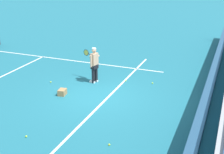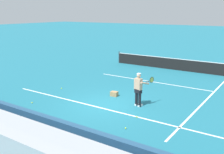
# 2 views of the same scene
# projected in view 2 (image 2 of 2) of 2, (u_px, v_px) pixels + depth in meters

# --- Properties ---
(ground_plane) EXTENTS (160.00, 160.00, 0.00)m
(ground_plane) POSITION_uv_depth(u_px,v_px,m) (106.00, 105.00, 13.52)
(ground_plane) COLOR #1E6B7F
(court_baseline_white) EXTENTS (12.00, 0.10, 0.01)m
(court_baseline_white) POSITION_uv_depth(u_px,v_px,m) (100.00, 108.00, 13.12)
(court_baseline_white) COLOR white
(court_baseline_white) RESTS_ON ground
(court_sideline_white) EXTENTS (0.10, 12.00, 0.01)m
(court_sideline_white) POSITION_uv_depth(u_px,v_px,m) (208.00, 98.00, 14.52)
(court_sideline_white) COLOR white
(court_sideline_white) RESTS_ON ground
(court_service_line_white) EXTENTS (8.22, 0.10, 0.01)m
(court_service_line_white) POSITION_uv_depth(u_px,v_px,m) (152.00, 82.00, 17.94)
(court_service_line_white) COLOR white
(court_service_line_white) RESTS_ON ground
(back_wall_sponsor_board) EXTENTS (26.01, 0.25, 1.10)m
(back_wall_sponsor_board) POSITION_uv_depth(u_px,v_px,m) (35.00, 126.00, 9.72)
(back_wall_sponsor_board) COLOR navy
(back_wall_sponsor_board) RESTS_ON ground
(tennis_player) EXTENTS (0.75, 0.95, 1.71)m
(tennis_player) POSITION_uv_depth(u_px,v_px,m) (139.00, 89.00, 13.14)
(tennis_player) COLOR black
(tennis_player) RESTS_ON ground
(ball_box_cardboard) EXTENTS (0.44, 0.35, 0.26)m
(ball_box_cardboard) POSITION_uv_depth(u_px,v_px,m) (114.00, 94.00, 14.90)
(ball_box_cardboard) COLOR #A87F51
(ball_box_cardboard) RESTS_ON ground
(tennis_ball_far_left) EXTENTS (0.07, 0.07, 0.07)m
(tennis_ball_far_left) POSITION_uv_depth(u_px,v_px,m) (126.00, 128.00, 10.75)
(tennis_ball_far_left) COLOR #CCE533
(tennis_ball_far_left) RESTS_ON ground
(tennis_ball_on_baseline) EXTENTS (0.07, 0.07, 0.07)m
(tennis_ball_on_baseline) POSITION_uv_depth(u_px,v_px,m) (32.00, 103.00, 13.74)
(tennis_ball_on_baseline) COLOR #CCE533
(tennis_ball_on_baseline) RESTS_ON ground
(tennis_ball_by_box) EXTENTS (0.07, 0.07, 0.07)m
(tennis_ball_by_box) POSITION_uv_depth(u_px,v_px,m) (62.00, 88.00, 16.28)
(tennis_ball_by_box) COLOR #CCE533
(tennis_ball_by_box) RESTS_ON ground
(tennis_ball_far_right) EXTENTS (0.07, 0.07, 0.07)m
(tennis_ball_far_right) POSITION_uv_depth(u_px,v_px,m) (141.00, 93.00, 15.37)
(tennis_ball_far_right) COLOR #CCE533
(tennis_ball_far_right) RESTS_ON ground
(tennis_ball_stray_back) EXTENTS (0.07, 0.07, 0.07)m
(tennis_ball_stray_back) POSITION_uv_depth(u_px,v_px,m) (137.00, 117.00, 11.89)
(tennis_ball_stray_back) COLOR #CCE533
(tennis_ball_stray_back) RESTS_ON ground
(tennis_net) EXTENTS (11.09, 0.09, 1.07)m
(tennis_net) POSITION_uv_depth(u_px,v_px,m) (176.00, 64.00, 21.41)
(tennis_net) COLOR #33383D
(tennis_net) RESTS_ON ground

